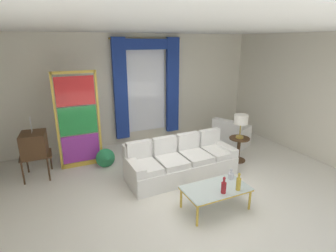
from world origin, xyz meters
The scene contains 16 objects.
ground_plane centered at (0.00, 0.00, 0.00)m, with size 16.00×16.00×0.00m, color silver.
wall_rear centered at (0.00, 3.06, 1.50)m, with size 8.00×0.12×3.00m, color silver.
wall_right centered at (3.66, 0.60, 1.50)m, with size 0.12×7.00×3.00m, color silver.
ceiling_slab centered at (0.00, 0.80, 3.02)m, with size 8.00×7.60×0.04m, color white.
curtained_window centered at (0.35, 2.89, 1.74)m, with size 2.00×0.17×2.70m.
couch_white_long centered at (0.21, 0.61, 0.31)m, with size 2.36×0.97×0.86m.
coffee_table centered at (0.19, -0.77, 0.37)m, with size 1.13×0.63×0.41m.
bottle_blue_decanter centered at (0.21, -0.96, 0.52)m, with size 0.08×0.08×0.29m.
bottle_crystal_tall centered at (0.49, -0.98, 0.54)m, with size 0.08×0.08×0.31m.
bottle_amber_squat centered at (0.61, -0.62, 0.48)m, with size 0.10×0.10×0.20m.
vintage_tv centered at (-2.60, 1.80, 0.73)m, with size 0.62×0.64×1.35m.
armchair_white centered at (2.24, 1.50, 0.29)m, with size 1.08×1.07×0.80m.
stained_glass_divider centered at (-1.66, 1.96, 1.06)m, with size 0.95×0.05×2.20m.
peacock_figurine centered at (-1.17, 1.59, 0.22)m, with size 0.44×0.60×0.50m.
round_side_table centered at (1.82, 0.64, 0.36)m, with size 0.48×0.48×0.59m.
table_lamp_brass centered at (1.82, 0.64, 1.03)m, with size 0.32×0.32×0.57m.
Camera 1 is at (-2.24, -4.08, 2.79)m, focal length 28.60 mm.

